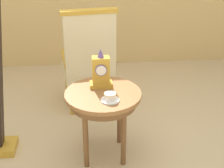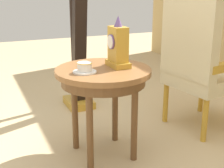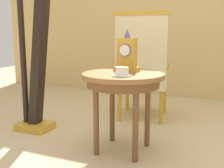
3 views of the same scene
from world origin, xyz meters
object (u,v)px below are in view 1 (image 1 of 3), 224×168
object	(u,v)px
armchair	(89,58)
teacup_left	(110,97)
mantel_clock	(101,72)
side_table	(103,101)

from	to	relation	value
armchair	teacup_left	bearing A→B (deg)	-81.52
teacup_left	mantel_clock	bearing A→B (deg)	102.47
mantel_clock	teacup_left	bearing A→B (deg)	-77.53
side_table	teacup_left	world-z (taller)	teacup_left
teacup_left	side_table	bearing A→B (deg)	107.95
side_table	teacup_left	size ratio (longest dim) A/B	4.25
side_table	teacup_left	xyz separation A→B (m)	(0.05, -0.14, 0.11)
side_table	armchair	bearing A→B (deg)	96.82
teacup_left	armchair	bearing A→B (deg)	98.48
mantel_clock	armchair	distance (m)	0.76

